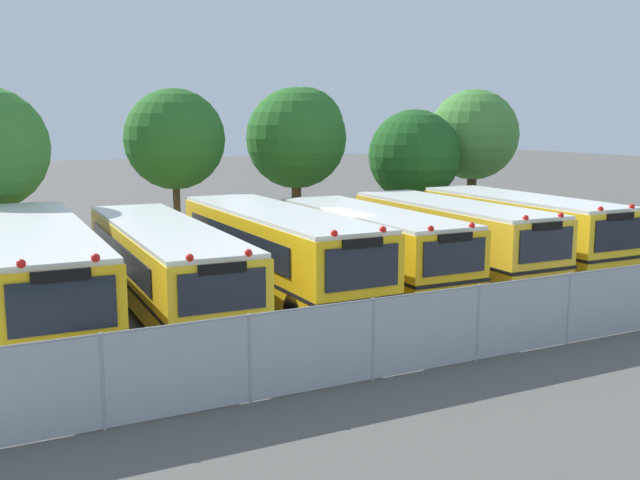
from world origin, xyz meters
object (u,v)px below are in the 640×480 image
object	(u,v)px
school_bus_0	(38,270)
school_bus_3	(369,243)
tree_2	(175,139)
tree_4	(411,155)
tree_5	(476,137)
school_bus_5	(521,227)
school_bus_2	(276,249)
school_bus_1	(164,262)
tree_3	(299,135)
school_bus_4	(451,234)

from	to	relation	value
school_bus_0	school_bus_3	world-z (taller)	school_bus_0
tree_2	school_bus_0	bearing A→B (deg)	-123.63
school_bus_0	tree_4	bearing A→B (deg)	-152.32
tree_4	tree_5	bearing A→B (deg)	-0.07
school_bus_3	school_bus_5	distance (m)	6.66
school_bus_2	tree_2	xyz separation A→B (m)	(-0.31, 9.80, 3.09)
school_bus_3	school_bus_1	bearing A→B (deg)	0.56
school_bus_2	tree_3	size ratio (longest dim) A/B	1.54
school_bus_3	tree_5	bearing A→B (deg)	-141.65
school_bus_1	tree_2	xyz separation A→B (m)	(3.09, 9.51, 3.22)
tree_5	tree_3	bearing A→B (deg)	171.85
school_bus_0	tree_2	bearing A→B (deg)	-122.39
tree_4	tree_5	world-z (taller)	tree_5
school_bus_3	tree_4	xyz separation A→B (m)	(7.29, 8.48, 2.35)
school_bus_2	school_bus_1	bearing A→B (deg)	-5.43
school_bus_3	school_bus_5	xyz separation A→B (m)	(6.65, 0.20, 0.06)
school_bus_5	school_bus_2	bearing A→B (deg)	3.15
school_bus_2	tree_5	xyz separation A→B (m)	(14.50, 8.73, 3.06)
school_bus_0	school_bus_4	size ratio (longest dim) A/B	1.23
school_bus_0	school_bus_5	size ratio (longest dim) A/B	1.27
school_bus_3	tree_2	bearing A→B (deg)	-67.68
school_bus_5	tree_5	xyz separation A→B (m)	(4.40, 8.28, 3.10)
school_bus_1	school_bus_3	bearing A→B (deg)	-178.71
school_bus_1	tree_4	world-z (taller)	tree_4
school_bus_3	tree_5	xyz separation A→B (m)	(11.06, 8.48, 3.17)
school_bus_0	tree_5	world-z (taller)	tree_5
school_bus_0	tree_3	size ratio (longest dim) A/B	1.72
school_bus_5	tree_3	world-z (taller)	tree_3
school_bus_2	school_bus_5	size ratio (longest dim) A/B	1.14
school_bus_3	tree_3	xyz separation A→B (m)	(2.04, 9.77, 3.33)
tree_3	school_bus_4	bearing A→B (deg)	-82.07
school_bus_1	school_bus_5	xyz separation A→B (m)	(13.49, 0.16, 0.08)
school_bus_5	tree_5	distance (m)	9.88
school_bus_0	tree_4	xyz separation A→B (m)	(17.55, 8.73, 2.24)
school_bus_2	school_bus_3	distance (m)	3.45
school_bus_2	tree_2	size ratio (longest dim) A/B	1.58
tree_2	tree_4	world-z (taller)	tree_2
school_bus_2	school_bus_3	bearing A→B (deg)	-176.26
tree_3	school_bus_2	bearing A→B (deg)	-118.66
school_bus_0	school_bus_4	distance (m)	13.65
school_bus_1	tree_4	bearing A→B (deg)	-147.52
school_bus_0	tree_2	world-z (taller)	tree_2
school_bus_4	school_bus_5	xyz separation A→B (m)	(3.27, 0.09, 0.03)
tree_5	school_bus_4	bearing A→B (deg)	-132.51
school_bus_0	tree_3	world-z (taller)	tree_3
school_bus_3	school_bus_5	bearing A→B (deg)	-177.44
school_bus_3	tree_4	world-z (taller)	tree_4
tree_3	tree_4	bearing A→B (deg)	-13.77
school_bus_3	school_bus_2	bearing A→B (deg)	5.11
tree_2	tree_4	size ratio (longest dim) A/B	1.14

